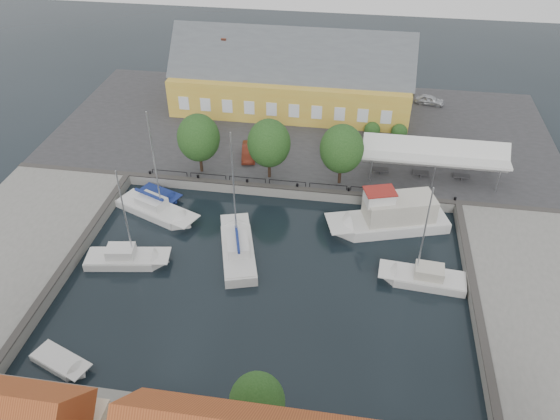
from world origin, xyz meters
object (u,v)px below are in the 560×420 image
trawler (392,218)px  launch_nw (159,196)px  car_red (249,152)px  launch_sw (61,363)px  car_silver (430,100)px  west_boat_a (156,211)px  tent_canopy (435,154)px  warehouse (287,79)px  east_boat_b (424,280)px  center_sailboat (238,251)px  west_boat_c (126,260)px

trawler → launch_nw: (-22.55, 1.44, -0.93)m
car_red → launch_sw: bearing=-114.8°
car_silver → west_boat_a: bearing=145.5°
tent_canopy → trawler: (-3.87, -7.57, -2.67)m
warehouse → tent_canopy: warehouse is taller
east_boat_b → launch_nw: (-25.11, 8.25, -0.17)m
east_boat_b → launch_sw: east_boat_b is taller
car_silver → west_boat_a: 37.06m
center_sailboat → launch_sw: size_ratio=2.54×
warehouse → launch_nw: 22.69m
east_boat_b → west_boat_a: size_ratio=0.85×
warehouse → launch_nw: size_ratio=5.99×
trawler → west_boat_a: 22.02m
east_boat_b → west_boat_a: 25.17m
trawler → east_boat_b: 7.32m
warehouse → trawler: 25.15m
warehouse → car_silver: bearing=9.6°
warehouse → launch_sw: warehouse is taller
center_sailboat → launch_sw: (-9.68, -13.04, -0.27)m
launch_nw → tent_canopy: bearing=13.1°
tent_canopy → center_sailboat: bearing=-141.6°
car_silver → east_boat_b: size_ratio=0.36×
west_boat_a → west_boat_c: size_ratio=1.17×
warehouse → trawler: warehouse is taller
east_boat_b → launch_nw: size_ratio=2.04×
trawler → west_boat_a: bearing=-176.8°
tent_canopy → launch_sw: tent_canopy is taller
tent_canopy → launch_sw: (-26.57, -26.45, -3.59)m
car_silver → center_sailboat: size_ratio=0.30×
tent_canopy → launch_nw: (-26.42, -6.12, -3.59)m
west_boat_a → west_boat_c: bearing=-91.4°
car_red → launch_nw: 10.55m
tent_canopy → west_boat_c: west_boat_c is taller
center_sailboat → launch_sw: bearing=-126.6°
car_red → launch_nw: car_red is taller
west_boat_c → launch_sw: bearing=-93.0°
car_red → tent_canopy: bearing=-12.0°
center_sailboat → trawler: size_ratio=1.05×
trawler → west_boat_a: size_ratio=1.00×
east_boat_b → center_sailboat: bearing=176.4°
trawler → center_sailboat: bearing=-155.8°
east_boat_b → launch_sw: 27.99m
west_boat_c → launch_sw: (-0.55, -10.64, -0.17)m
warehouse → west_boat_a: west_boat_a is taller
center_sailboat → east_boat_b: size_ratio=1.23×
trawler → east_boat_b: bearing=-69.4°
warehouse → car_red: 13.35m
warehouse → car_red: size_ratio=7.17×
warehouse → launch_sw: bearing=-103.9°
west_boat_c → launch_nw: 9.69m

